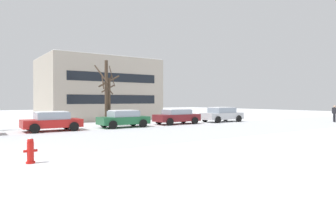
{
  "coord_description": "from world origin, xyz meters",
  "views": [
    {
      "loc": [
        -0.36,
        -12.99,
        2.15
      ],
      "look_at": [
        12.22,
        5.17,
        1.8
      ],
      "focal_mm": 32.05,
      "sensor_mm": 36.0,
      "label": 1
    }
  ],
  "objects_px": {
    "parked_car_red": "(52,121)",
    "parked_car_maroon": "(177,116)",
    "fire_hydrant": "(30,150)",
    "parked_car_green": "(124,119)",
    "parked_car_silver": "(222,114)",
    "pedestrian_crossing": "(334,112)"
  },
  "relations": [
    {
      "from": "parked_car_green",
      "to": "parked_car_maroon",
      "type": "distance_m",
      "value": 5.39
    },
    {
      "from": "parked_car_silver",
      "to": "pedestrian_crossing",
      "type": "bearing_deg",
      "value": -36.01
    },
    {
      "from": "fire_hydrant",
      "to": "parked_car_green",
      "type": "bearing_deg",
      "value": 50.41
    },
    {
      "from": "fire_hydrant",
      "to": "parked_car_maroon",
      "type": "xyz_separation_m",
      "value": [
        14.05,
        10.65,
        0.26
      ]
    },
    {
      "from": "parked_car_maroon",
      "to": "parked_car_silver",
      "type": "bearing_deg",
      "value": -2.55
    },
    {
      "from": "parked_car_maroon",
      "to": "parked_car_silver",
      "type": "height_order",
      "value": "parked_car_silver"
    },
    {
      "from": "parked_car_red",
      "to": "parked_car_maroon",
      "type": "xyz_separation_m",
      "value": [
        10.77,
        -0.12,
        0.0
      ]
    },
    {
      "from": "parked_car_silver",
      "to": "parked_car_red",
      "type": "bearing_deg",
      "value": 178.73
    },
    {
      "from": "parked_car_red",
      "to": "parked_car_silver",
      "type": "bearing_deg",
      "value": -1.27
    },
    {
      "from": "pedestrian_crossing",
      "to": "parked_car_maroon",
      "type": "bearing_deg",
      "value": 154.8
    },
    {
      "from": "fire_hydrant",
      "to": "parked_car_maroon",
      "type": "bearing_deg",
      "value": 37.16
    },
    {
      "from": "fire_hydrant",
      "to": "parked_car_green",
      "type": "xyz_separation_m",
      "value": [
        8.66,
        10.47,
        0.25
      ]
    },
    {
      "from": "parked_car_green",
      "to": "parked_car_silver",
      "type": "height_order",
      "value": "parked_car_silver"
    },
    {
      "from": "pedestrian_crossing",
      "to": "parked_car_green",
      "type": "bearing_deg",
      "value": 161.57
    },
    {
      "from": "fire_hydrant",
      "to": "parked_car_silver",
      "type": "height_order",
      "value": "parked_car_silver"
    },
    {
      "from": "parked_car_green",
      "to": "parked_car_red",
      "type": "bearing_deg",
      "value": 176.88
    },
    {
      "from": "parked_car_green",
      "to": "parked_car_silver",
      "type": "bearing_deg",
      "value": -0.34
    },
    {
      "from": "parked_car_silver",
      "to": "parked_car_green",
      "type": "bearing_deg",
      "value": 179.66
    },
    {
      "from": "parked_car_red",
      "to": "parked_car_maroon",
      "type": "distance_m",
      "value": 10.77
    },
    {
      "from": "parked_car_maroon",
      "to": "pedestrian_crossing",
      "type": "relative_size",
      "value": 2.55
    },
    {
      "from": "parked_car_red",
      "to": "fire_hydrant",
      "type": "bearing_deg",
      "value": -106.91
    },
    {
      "from": "parked_car_maroon",
      "to": "fire_hydrant",
      "type": "bearing_deg",
      "value": -142.84
    }
  ]
}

